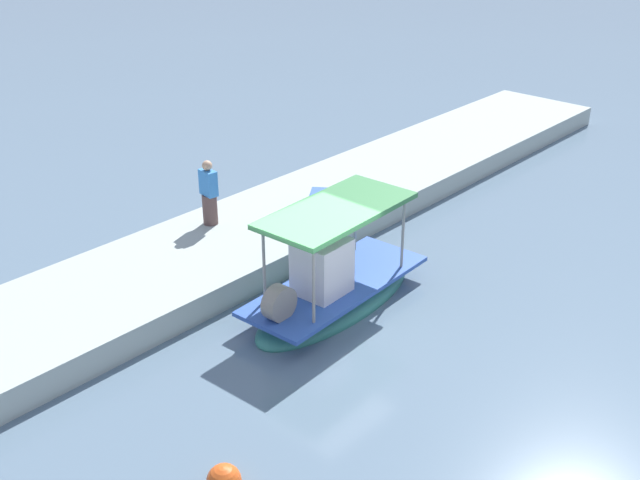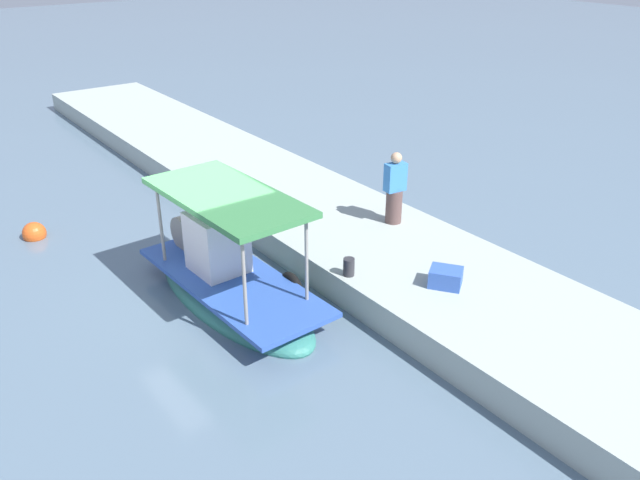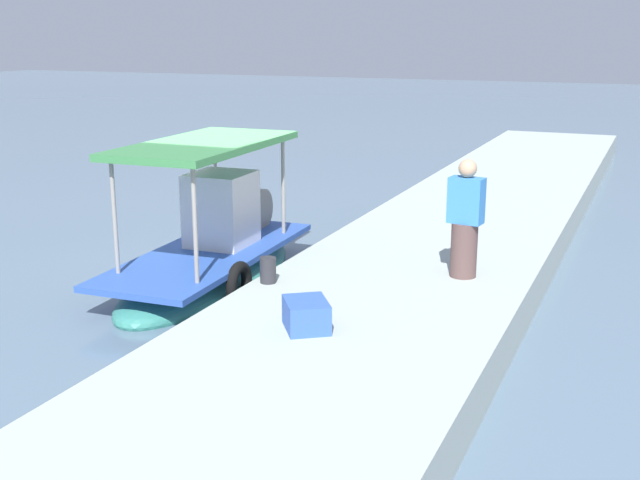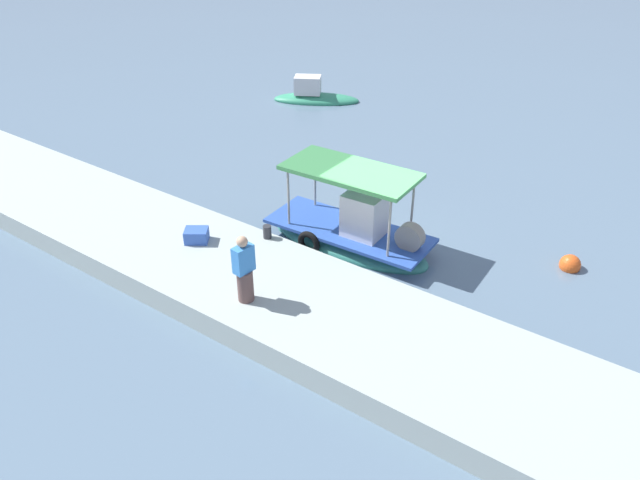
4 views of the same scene
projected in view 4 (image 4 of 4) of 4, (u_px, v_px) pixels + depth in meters
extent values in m
plane|color=slate|center=(377.00, 247.00, 18.55)|extent=(120.00, 120.00, 0.00)
cube|color=#A8B3AC|center=(296.00, 304.00, 15.58)|extent=(36.00, 3.85, 0.67)
ellipsoid|color=#358275|center=(348.00, 243.00, 18.62)|extent=(5.26, 2.10, 0.81)
cube|color=#3157B2|center=(349.00, 230.00, 18.39)|extent=(5.05, 2.09, 0.10)
cube|color=silver|center=(365.00, 216.00, 17.81)|extent=(1.14, 1.08, 1.40)
cylinder|color=gray|center=(412.00, 208.00, 17.66)|extent=(0.07, 0.07, 1.90)
cylinder|color=gray|center=(389.00, 229.00, 16.64)|extent=(0.07, 0.07, 1.90)
cylinder|color=gray|center=(315.00, 181.00, 19.20)|extent=(0.07, 0.07, 1.90)
cylinder|color=gray|center=(289.00, 198.00, 18.18)|extent=(0.07, 0.07, 1.90)
cube|color=#3C8348|center=(350.00, 171.00, 17.40)|extent=(3.89, 1.99, 0.12)
torus|color=black|center=(309.00, 243.00, 18.15)|extent=(0.75, 0.21, 0.74)
cylinder|color=gray|center=(410.00, 237.00, 17.27)|extent=(0.81, 0.38, 0.80)
cylinder|color=brown|center=(245.00, 285.00, 14.98)|extent=(0.44, 0.44, 0.83)
cube|color=#3A84D3|center=(243.00, 259.00, 14.58)|extent=(0.34, 0.54, 0.69)
sphere|color=tan|center=(242.00, 242.00, 14.33)|extent=(0.27, 0.27, 0.27)
cylinder|color=#2D2D33|center=(267.00, 232.00, 17.60)|extent=(0.24, 0.24, 0.38)
cube|color=#365DBB|center=(196.00, 235.00, 17.44)|extent=(0.82, 0.79, 0.37)
sphere|color=#E8581D|center=(570.00, 265.00, 17.50)|extent=(0.60, 0.60, 0.60)
ellipsoid|color=#349269|center=(316.00, 100.00, 29.93)|extent=(4.27, 3.29, 0.62)
cube|color=silver|center=(308.00, 85.00, 29.58)|extent=(1.49, 1.35, 0.83)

